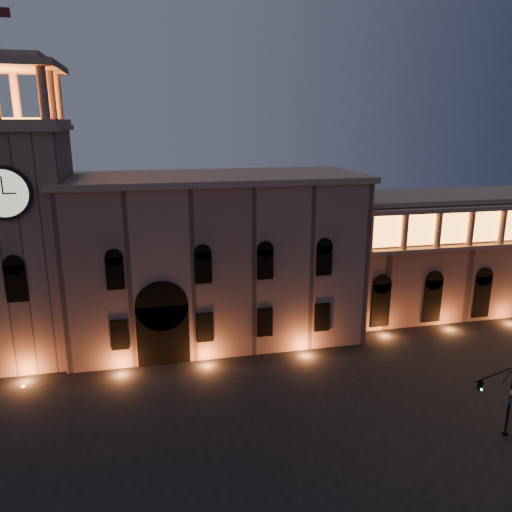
# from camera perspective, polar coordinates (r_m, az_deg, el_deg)

# --- Properties ---
(ground) EXTENTS (160.00, 160.00, 0.00)m
(ground) POSITION_cam_1_polar(r_m,az_deg,el_deg) (37.92, 3.89, -21.89)
(ground) COLOR black
(ground) RESTS_ON ground
(government_building) EXTENTS (30.80, 12.80, 17.60)m
(government_building) POSITION_cam_1_polar(r_m,az_deg,el_deg) (53.23, -4.74, -0.22)
(government_building) COLOR #856257
(government_building) RESTS_ON ground
(clock_tower) EXTENTS (9.80, 9.80, 32.40)m
(clock_tower) POSITION_cam_1_polar(r_m,az_deg,el_deg) (52.30, -25.11, 2.31)
(clock_tower) COLOR #856257
(clock_tower) RESTS_ON ground
(colonnade_wing) EXTENTS (40.60, 11.50, 14.50)m
(colonnade_wing) POSITION_cam_1_polar(r_m,az_deg,el_deg) (68.62, 24.48, 0.70)
(colonnade_wing) COLOR #805D52
(colonnade_wing) RESTS_ON ground
(traffic_light) EXTENTS (4.40, 1.60, 6.28)m
(traffic_light) POSITION_cam_1_polar(r_m,az_deg,el_deg) (41.93, 26.49, -14.34)
(traffic_light) COLOR black
(traffic_light) RESTS_ON ground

